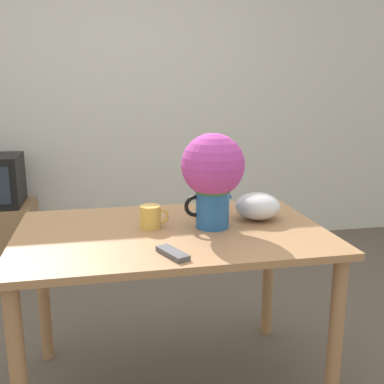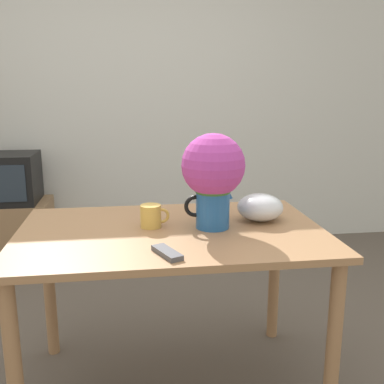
{
  "view_description": "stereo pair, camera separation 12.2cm",
  "coord_description": "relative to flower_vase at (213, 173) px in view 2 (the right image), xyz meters",
  "views": [
    {
      "loc": [
        -0.15,
        -1.93,
        1.41
      ],
      "look_at": [
        0.23,
        -0.05,
        0.96
      ],
      "focal_mm": 42.0,
      "sensor_mm": 36.0,
      "label": 1
    },
    {
      "loc": [
        -0.03,
        -1.95,
        1.41
      ],
      "look_at": [
        0.23,
        -0.05,
        0.96
      ],
      "focal_mm": 42.0,
      "sensor_mm": 36.0,
      "label": 2
    }
  ],
  "objects": [
    {
      "name": "ground_plane",
      "position": [
        -0.32,
        0.05,
        -1.04
      ],
      "size": [
        12.0,
        12.0,
        0.0
      ],
      "primitive_type": "plane",
      "color": "brown"
    },
    {
      "name": "wall_back",
      "position": [
        -0.32,
        2.09,
        0.26
      ],
      "size": [
        8.0,
        0.05,
        2.6
      ],
      "color": "silver",
      "rests_on": "ground_plane"
    },
    {
      "name": "table",
      "position": [
        -0.19,
        -0.0,
        -0.36
      ],
      "size": [
        1.35,
        0.87,
        0.79
      ],
      "color": "#A3754C",
      "rests_on": "ground_plane"
    },
    {
      "name": "flower_vase",
      "position": [
        0.0,
        0.0,
        0.0
      ],
      "size": [
        0.28,
        0.28,
        0.42
      ],
      "color": "#235B9E",
      "rests_on": "table"
    },
    {
      "name": "coffee_mug",
      "position": [
        -0.27,
        0.05,
        -0.2
      ],
      "size": [
        0.13,
        0.09,
        0.1
      ],
      "color": "gold",
      "rests_on": "table"
    },
    {
      "name": "white_bowl",
      "position": [
        0.24,
        0.08,
        -0.18
      ],
      "size": [
        0.22,
        0.22,
        0.13
      ],
      "color": "silver",
      "rests_on": "table"
    },
    {
      "name": "remote_control",
      "position": [
        -0.23,
        -0.31,
        -0.24
      ],
      "size": [
        0.11,
        0.17,
        0.02
      ],
      "color": "#4C4C51",
      "rests_on": "table"
    },
    {
      "name": "tv_stand",
      "position": [
        -1.3,
        1.76,
        -0.78
      ],
      "size": [
        0.57,
        0.45,
        0.51
      ],
      "color": "#8E6B47",
      "rests_on": "ground_plane"
    },
    {
      "name": "tv_set",
      "position": [
        -1.3,
        1.75,
        -0.34
      ],
      "size": [
        0.42,
        0.44,
        0.39
      ],
      "color": "black",
      "rests_on": "tv_stand"
    }
  ]
}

